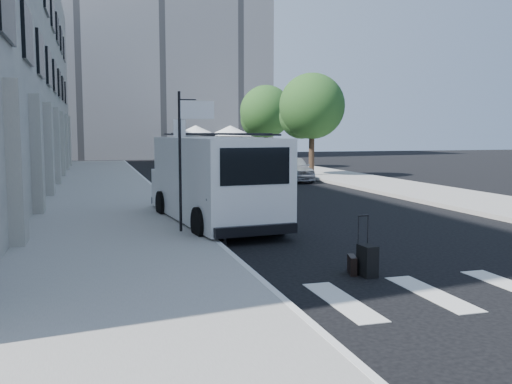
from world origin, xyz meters
TOP-DOWN VIEW (x-y plane):
  - ground at (0.00, 0.00)m, footprint 120.00×120.00m
  - sidewalk_left at (-4.25, 16.00)m, footprint 4.50×48.00m
  - sidewalk_right at (9.00, 20.00)m, footprint 4.00×56.00m
  - building_far at (2.00, 50.00)m, footprint 22.00×12.00m
  - sign_pole at (-2.36, 3.20)m, footprint 1.03×0.07m
  - tree_near at (7.50, 20.15)m, footprint 3.80×3.83m
  - tree_far at (7.50, 29.15)m, footprint 3.80×3.83m
  - tent_left at (4.00, 38.00)m, footprint 4.00×4.00m
  - tent_right at (7.20, 38.50)m, footprint 4.00×4.00m
  - businessman at (-1.90, 2.00)m, footprint 0.65×0.49m
  - briefcase at (-0.08, -1.43)m, footprint 0.24×0.46m
  - suitcase at (0.11, -1.68)m, footprint 0.27×0.42m
  - cargo_van at (-1.40, 4.90)m, footprint 2.89×6.85m
  - parked_car_a at (5.67, 17.88)m, footprint 1.95×4.15m
  - parked_car_b at (5.00, 23.14)m, footprint 1.69×4.65m
  - parked_car_c at (5.11, 31.64)m, footprint 2.25×5.44m

SIDE VIEW (x-z plane):
  - ground at x=0.00m, z-range 0.00..0.00m
  - sidewalk_left at x=-4.25m, z-range 0.00..0.15m
  - sidewalk_right at x=9.00m, z-range 0.00..0.15m
  - briefcase at x=-0.08m, z-range 0.00..0.34m
  - suitcase at x=0.11m, z-range -0.26..0.86m
  - parked_car_a at x=5.67m, z-range 0.00..1.37m
  - parked_car_b at x=5.00m, z-range 0.00..1.52m
  - parked_car_c at x=5.11m, z-range 0.00..1.57m
  - businessman at x=-1.90m, z-range 0.00..1.64m
  - cargo_van at x=-1.40m, z-range 0.04..2.53m
  - sign_pole at x=-2.36m, z-range 0.90..4.40m
  - tent_left at x=4.00m, z-range 1.11..4.31m
  - tent_right at x=7.20m, z-range 1.11..4.31m
  - tree_near at x=7.50m, z-range 0.96..6.99m
  - tree_far at x=7.50m, z-range 0.96..6.99m
  - building_far at x=2.00m, z-range 0.00..25.00m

